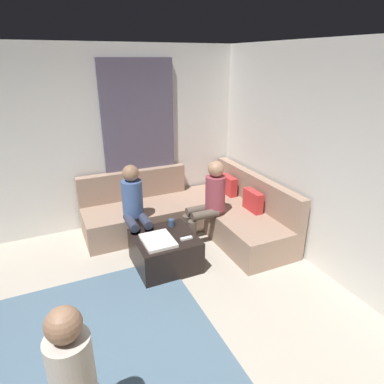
{
  "coord_description": "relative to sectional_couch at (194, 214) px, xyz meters",
  "views": [
    {
      "loc": [
        2.07,
        -0.07,
        2.5
      ],
      "look_at": [
        -1.63,
        1.63,
        0.85
      ],
      "focal_mm": 31.19,
      "sensor_mm": 36.0,
      "label": 1
    }
  ],
  "objects": [
    {
      "name": "folded_blanket",
      "position": [
        0.78,
        -0.85,
        0.16
      ],
      "size": [
        0.44,
        0.36,
        0.04
      ],
      "primitive_type": "cube",
      "color": "white",
      "rests_on": "ottoman"
    },
    {
      "name": "curtain_panel",
      "position": [
        -0.76,
        -0.58,
        0.97
      ],
      "size": [
        0.06,
        1.1,
        2.5
      ],
      "primitive_type": "cube",
      "color": "#595166",
      "rests_on": "ground_plane"
    },
    {
      "name": "coffee_mug",
      "position": [
        0.46,
        -0.55,
        0.19
      ],
      "size": [
        0.08,
        0.08,
        0.1
      ],
      "primitive_type": "cylinder",
      "color": "#334C72",
      "rests_on": "ottoman"
    },
    {
      "name": "ottoman",
      "position": [
        0.68,
        -0.73,
        -0.07
      ],
      "size": [
        0.76,
        0.76,
        0.42
      ],
      "primitive_type": "cube",
      "color": "black",
      "rests_on": "ground_plane"
    },
    {
      "name": "person_on_couch_side",
      "position": [
        0.15,
        -0.95,
        0.38
      ],
      "size": [
        0.6,
        0.3,
        1.2
      ],
      "rotation": [
        0.0,
        0.0,
        -1.57
      ],
      "color": "#2D3347",
      "rests_on": "ground_plane"
    },
    {
      "name": "wall_back",
      "position": [
        2.08,
        1.06,
        1.07
      ],
      "size": [
        6.0,
        0.12,
        2.7
      ],
      "primitive_type": "cube",
      "color": "silver",
      "rests_on": "ground_plane"
    },
    {
      "name": "sectional_couch",
      "position": [
        0.0,
        0.0,
        0.0
      ],
      "size": [
        2.1,
        2.55,
        0.87
      ],
      "color": "#9E7F6B",
      "rests_on": "ground_plane"
    },
    {
      "name": "wall_left",
      "position": [
        -0.86,
        -1.88,
        1.07
      ],
      "size": [
        0.12,
        6.0,
        2.7
      ],
      "primitive_type": "cube",
      "color": "silver",
      "rests_on": "ground_plane"
    },
    {
      "name": "game_remote",
      "position": [
        0.86,
        -0.51,
        0.15
      ],
      "size": [
        0.05,
        0.15,
        0.02
      ],
      "primitive_type": "cube",
      "color": "white",
      "rests_on": "ottoman"
    },
    {
      "name": "area_rug",
      "position": [
        1.88,
        -1.78,
        -0.27
      ],
      "size": [
        2.6,
        2.2,
        0.01
      ],
      "primitive_type": "cube",
      "color": "slate",
      "rests_on": "ground_plane"
    },
    {
      "name": "person_on_couch_back",
      "position": [
        0.36,
        0.06,
        0.38
      ],
      "size": [
        0.3,
        0.6,
        1.2
      ],
      "rotation": [
        0.0,
        0.0,
        3.14
      ],
      "color": "brown",
      "rests_on": "ground_plane"
    }
  ]
}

